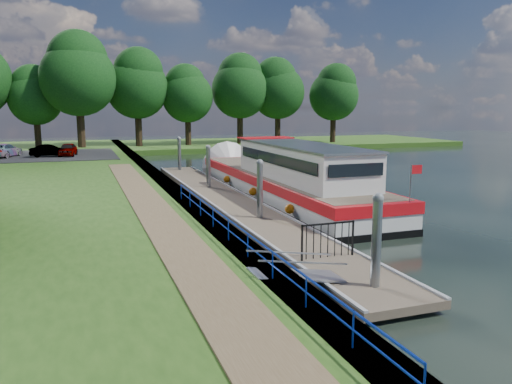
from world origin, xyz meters
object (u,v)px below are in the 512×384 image
object	(u,v)px
car_b	(50,151)
pontoon	(230,204)
car_c	(4,150)
car_a	(68,149)
barge	(279,178)

from	to	relation	value
car_b	pontoon	bearing A→B (deg)	-153.74
car_c	car_a	bearing A→B (deg)	-168.47
car_a	car_b	distance (m)	1.59
pontoon	car_c	distance (m)	27.71
pontoon	car_b	bearing A→B (deg)	112.79
car_a	car_c	distance (m)	5.28
barge	car_a	size ratio (longest dim) A/B	6.27
car_b	car_c	world-z (taller)	car_c
car_a	car_b	bearing A→B (deg)	-153.60
pontoon	car_a	distance (m)	24.99
pontoon	car_a	xyz separation A→B (m)	(-8.18, 23.58, 1.23)
car_a	car_b	size ratio (longest dim) A/B	1.03
barge	car_c	size ratio (longest dim) A/B	5.12
pontoon	car_c	size ratio (longest dim) A/B	7.26
pontoon	car_c	xyz separation A→B (m)	(-13.43, 24.21, 1.25)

